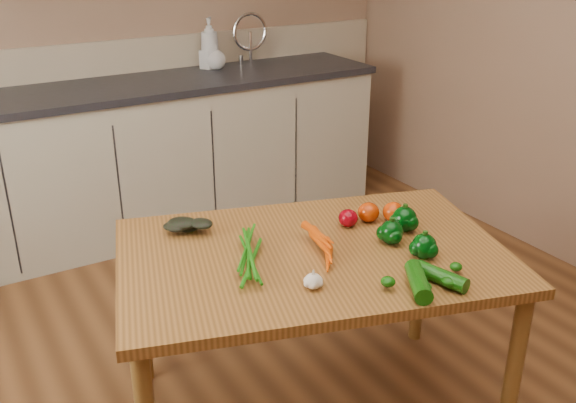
# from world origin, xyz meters

# --- Properties ---
(room) EXTENTS (4.04, 5.04, 2.64)m
(room) POSITION_xyz_m (0.00, 0.17, 1.25)
(room) COLOR brown
(room) RESTS_ON ground
(counter_run) EXTENTS (2.84, 0.64, 1.14)m
(counter_run) POSITION_xyz_m (0.21, 2.19, 0.46)
(counter_run) COLOR #B2AB94
(counter_run) RESTS_ON ground
(table) EXTENTS (1.49, 1.18, 0.70)m
(table) POSITION_xyz_m (0.13, 0.28, 0.62)
(table) COLOR #965F2B
(table) RESTS_ON ground
(soap_bottle_a) EXTENTS (0.17, 0.17, 0.31)m
(soap_bottle_a) POSITION_xyz_m (0.70, 2.36, 1.05)
(soap_bottle_a) COLOR silver
(soap_bottle_a) RESTS_ON counter_run
(soap_bottle_b) EXTENTS (0.10, 0.11, 0.17)m
(soap_bottle_b) POSITION_xyz_m (0.68, 2.36, 0.98)
(soap_bottle_b) COLOR silver
(soap_bottle_b) RESTS_ON counter_run
(soap_bottle_c) EXTENTS (0.18, 0.18, 0.16)m
(soap_bottle_c) POSITION_xyz_m (0.72, 2.33, 0.98)
(soap_bottle_c) COLOR silver
(soap_bottle_c) RESTS_ON counter_run
(carrot_bunch) EXTENTS (0.29, 0.25, 0.07)m
(carrot_bunch) POSITION_xyz_m (0.07, 0.28, 0.73)
(carrot_bunch) COLOR #E24B05
(carrot_bunch) RESTS_ON table
(leafy_greens) EXTENTS (0.19, 0.17, 0.09)m
(leafy_greens) POSITION_xyz_m (-0.19, 0.63, 0.75)
(leafy_greens) COLOR black
(leafy_greens) RESTS_ON table
(garlic_bulb) EXTENTS (0.06, 0.06, 0.05)m
(garlic_bulb) POSITION_xyz_m (0.00, 0.08, 0.72)
(garlic_bulb) COLOR white
(garlic_bulb) RESTS_ON table
(pepper_a) EXTENTS (0.08, 0.08, 0.08)m
(pepper_a) POSITION_xyz_m (0.40, 0.19, 0.74)
(pepper_a) COLOR #023107
(pepper_a) RESTS_ON table
(pepper_b) EXTENTS (0.09, 0.09, 0.09)m
(pepper_b) POSITION_xyz_m (0.50, 0.25, 0.75)
(pepper_b) COLOR #023107
(pepper_b) RESTS_ON table
(pepper_c) EXTENTS (0.08, 0.08, 0.08)m
(pepper_c) POSITION_xyz_m (0.42, 0.05, 0.74)
(pepper_c) COLOR #023107
(pepper_c) RESTS_ON table
(tomato_a) EXTENTS (0.07, 0.07, 0.07)m
(tomato_a) POSITION_xyz_m (0.35, 0.38, 0.73)
(tomato_a) COLOR maroon
(tomato_a) RESTS_ON table
(tomato_b) EXTENTS (0.08, 0.08, 0.07)m
(tomato_b) POSITION_xyz_m (0.44, 0.38, 0.74)
(tomato_b) COLOR #BD3104
(tomato_b) RESTS_ON table
(tomato_c) EXTENTS (0.08, 0.08, 0.07)m
(tomato_c) POSITION_xyz_m (0.52, 0.33, 0.74)
(tomato_c) COLOR #BD3104
(tomato_c) RESTS_ON table
(zucchini_a) EXTENTS (0.09, 0.18, 0.05)m
(zucchini_a) POSITION_xyz_m (0.35, -0.10, 0.72)
(zucchini_a) COLOR #0C4307
(zucchini_a) RESTS_ON table
(zucchini_b) EXTENTS (0.14, 0.19, 0.06)m
(zucchini_b) POSITION_xyz_m (0.27, -0.10, 0.73)
(zucchini_b) COLOR #0C4307
(zucchini_b) RESTS_ON table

